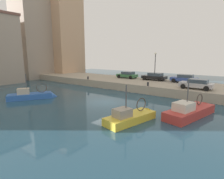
% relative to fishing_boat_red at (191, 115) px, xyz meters
% --- Properties ---
extents(water_surface, '(80.00, 80.00, 0.00)m').
position_rel_fishing_boat_red_xyz_m(water_surface, '(-1.03, 9.49, -0.12)').
color(water_surface, navy).
rests_on(water_surface, ground).
extents(quay_wall, '(9.00, 56.00, 1.20)m').
position_rel_fishing_boat_red_xyz_m(quay_wall, '(10.47, 9.49, 0.48)').
color(quay_wall, '#ADA08C').
rests_on(quay_wall, ground).
extents(fishing_boat_red, '(7.07, 3.40, 4.18)m').
position_rel_fishing_boat_red_xyz_m(fishing_boat_red, '(0.00, 0.00, 0.00)').
color(fishing_boat_red, '#BC3833').
rests_on(fishing_boat_red, ground).
extents(fishing_boat_blue, '(6.08, 4.55, 4.05)m').
position_rel_fishing_boat_red_xyz_m(fishing_boat_blue, '(-5.12, 18.23, -0.01)').
color(fishing_boat_blue, '#2D60B7').
rests_on(fishing_boat_blue, ground).
extents(fishing_boat_yellow, '(5.79, 2.82, 3.96)m').
position_rel_fishing_boat_red_xyz_m(fishing_boat_yellow, '(-4.41, 3.64, -0.01)').
color(fishing_boat_yellow, gold).
rests_on(fishing_boat_yellow, ground).
extents(parked_car_blue, '(2.07, 4.12, 1.32)m').
position_rel_fishing_boat_red_xyz_m(parked_car_blue, '(12.87, 4.27, 1.77)').
color(parked_car_blue, '#334C9E').
rests_on(parked_car_blue, quay_wall).
extents(parked_car_silver, '(2.09, 4.07, 1.30)m').
position_rel_fishing_boat_red_xyz_m(parked_car_silver, '(8.00, 1.37, 1.76)').
color(parked_car_silver, '#B7B7BC').
rests_on(parked_car_silver, quay_wall).
extents(parked_car_green, '(2.03, 3.91, 1.27)m').
position_rel_fishing_boat_red_xyz_m(parked_car_green, '(12.27, 14.73, 1.74)').
color(parked_car_green, '#387547').
rests_on(parked_car_green, quay_wall).
extents(parked_car_black, '(2.09, 4.23, 1.31)m').
position_rel_fishing_boat_red_xyz_m(parked_car_black, '(12.71, 9.32, 1.76)').
color(parked_car_black, black).
rests_on(parked_car_black, quay_wall).
extents(mooring_bollard_mid, '(0.28, 0.28, 0.55)m').
position_rel_fishing_boat_red_xyz_m(mooring_bollard_mid, '(6.32, 7.49, 1.36)').
color(mooring_bollard_mid, '#2D2D33').
rests_on(mooring_bollard_mid, quay_wall).
extents(mooring_bollard_north, '(0.28, 0.28, 0.55)m').
position_rel_fishing_boat_red_xyz_m(mooring_bollard_north, '(6.32, 19.49, 1.36)').
color(mooring_bollard_north, '#2D2D33').
rests_on(mooring_bollard_north, quay_wall).
extents(quay_streetlamp, '(0.36, 0.36, 4.83)m').
position_rel_fishing_boat_red_xyz_m(quay_streetlamp, '(11.97, 9.00, 4.34)').
color(quay_streetlamp, '#38383D').
rests_on(quay_streetlamp, quay_wall).
extents(waterfront_building_west_mid, '(7.95, 6.49, 20.68)m').
position_rel_fishing_boat_red_xyz_m(waterfront_building_west_mid, '(13.91, 34.81, 10.24)').
color(waterfront_building_west_mid, tan).
rests_on(waterfront_building_west_mid, ground).
extents(waterfront_building_central, '(7.40, 7.58, 19.48)m').
position_rel_fishing_boat_red_xyz_m(waterfront_building_central, '(6.94, 38.49, 9.64)').
color(waterfront_building_central, '#A39384').
rests_on(waterfront_building_central, ground).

